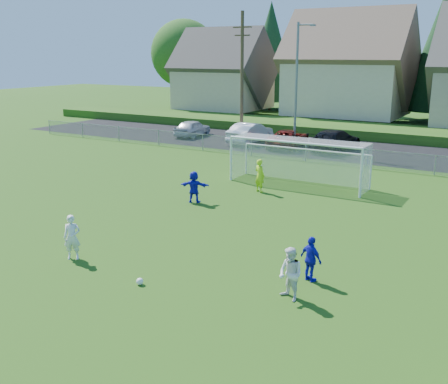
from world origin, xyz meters
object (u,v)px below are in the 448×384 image
at_px(player_blue_b, 194,187).
at_px(car_c, 288,139).
at_px(player_white_b, 290,274).
at_px(goalkeeper, 260,176).
at_px(car_b, 250,133).
at_px(soccer_goal, 300,155).
at_px(soccer_ball, 140,281).
at_px(player_white_a, 72,237).
at_px(car_d, 335,140).
at_px(player_blue_a, 311,259).
at_px(car_a, 192,128).

xyz_separation_m(player_blue_b, car_c, (-2.17, 16.04, -0.08)).
relative_size(player_white_b, goalkeeper, 0.92).
height_order(player_blue_b, car_b, car_b).
distance_m(player_white_b, soccer_goal, 13.97).
relative_size(soccer_ball, car_c, 0.05).
bearing_deg(player_white_a, goalkeeper, 49.41).
distance_m(car_b, soccer_goal, 13.58).
distance_m(player_white_b, car_d, 24.68).
relative_size(player_blue_b, soccer_goal, 0.20).
bearing_deg(car_b, player_white_b, 121.13).
bearing_deg(car_b, car_d, -177.25).
bearing_deg(player_white_a, soccer_ball, -41.49).
distance_m(player_blue_a, player_blue_b, 9.82).
distance_m(player_blue_a, soccer_goal, 12.60).
height_order(car_a, car_d, car_d).
height_order(goalkeeper, car_d, goalkeeper).
bearing_deg(soccer_ball, player_white_a, 171.55).
height_order(soccer_ball, car_a, car_a).
height_order(player_white_b, soccer_goal, soccer_goal).
xyz_separation_m(player_blue_b, car_a, (-11.45, 17.01, -0.06)).
relative_size(player_white_b, car_a, 0.38).
distance_m(goalkeeper, car_b, 15.05).
distance_m(player_white_b, player_blue_b, 10.72).
bearing_deg(player_blue_b, car_d, -112.83).
relative_size(player_blue_a, car_b, 0.30).
distance_m(player_blue_b, car_d, 16.66).
distance_m(car_c, soccer_goal, 11.43).
distance_m(player_white_a, goalkeeper, 11.45).
relative_size(car_b, soccer_goal, 0.66).
xyz_separation_m(player_blue_b, car_d, (1.26, 16.61, 0.01)).
bearing_deg(player_blue_a, car_a, -24.56).
xyz_separation_m(soccer_ball, car_b, (-9.22, 24.96, 0.69)).
bearing_deg(car_d, player_white_b, 112.96).
xyz_separation_m(player_blue_b, car_b, (-5.57, 16.42, 0.04)).
relative_size(car_b, car_d, 0.92).
xyz_separation_m(car_b, car_d, (6.83, 0.19, -0.03)).
relative_size(player_blue_a, soccer_goal, 0.20).
height_order(car_a, car_b, car_b).
bearing_deg(player_white_b, car_c, 138.82).
bearing_deg(player_blue_a, goalkeeper, -30.36).
bearing_deg(player_white_a, car_b, 70.48).
relative_size(player_blue_a, car_d, 0.27).
bearing_deg(goalkeeper, soccer_goal, -93.15).
bearing_deg(car_d, car_a, 5.26).
bearing_deg(goalkeeper, car_a, -25.56).
xyz_separation_m(goalkeeper, car_a, (-13.27, 13.70, -0.15)).
height_order(player_blue_b, goalkeeper, goalkeeper).
distance_m(soccer_ball, goalkeeper, 12.01).
distance_m(player_blue_b, soccer_goal, 6.61).
xyz_separation_m(player_blue_b, soccer_goal, (2.93, 5.86, 0.87)).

